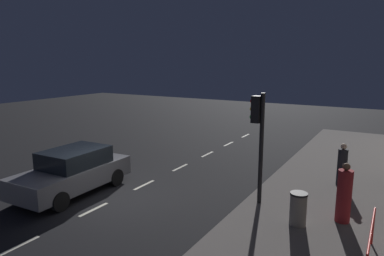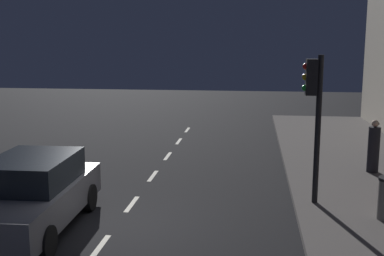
# 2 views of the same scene
# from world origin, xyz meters

# --- Properties ---
(ground_plane) EXTENTS (60.00, 60.00, 0.00)m
(ground_plane) POSITION_xyz_m (0.00, 0.00, 0.00)
(ground_plane) COLOR black
(lane_centre_line) EXTENTS (0.12, 27.20, 0.01)m
(lane_centre_line) POSITION_xyz_m (0.00, -1.00, 0.00)
(lane_centre_line) COLOR beige
(lane_centre_line) RESTS_ON ground
(traffic_light) EXTENTS (0.48, 0.32, 3.56)m
(traffic_light) POSITION_xyz_m (4.37, 1.87, 2.62)
(traffic_light) COLOR black
(traffic_light) RESTS_ON sidewalk
(parked_car_2) EXTENTS (2.03, 4.33, 1.58)m
(parked_car_2) POSITION_xyz_m (-1.73, -0.26, 0.79)
(parked_car_2) COLOR slate
(parked_car_2) RESTS_ON ground
(pedestrian_0) EXTENTS (0.47, 0.47, 1.58)m
(pedestrian_0) POSITION_xyz_m (6.55, 4.95, 0.88)
(pedestrian_0) COLOR #232328
(pedestrian_0) RESTS_ON sidewalk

